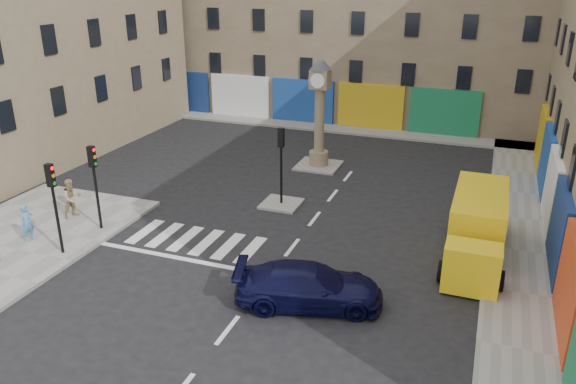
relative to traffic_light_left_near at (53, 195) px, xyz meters
The scene contains 14 objects.
ground 8.71m from the traffic_light_left_near, ahead, with size 120.00×120.00×0.00m, color black.
sidewalk_right 19.79m from the traffic_light_left_near, 29.96° to the left, with size 2.60×30.00×0.15m, color gray.
sidewalk_far 22.56m from the traffic_light_left_near, 78.94° to the left, with size 32.00×2.40×0.15m, color gray.
island_near 10.35m from the traffic_light_left_near, 51.07° to the left, with size 1.80×1.80×0.12m, color gray.
island_far 15.38m from the traffic_light_left_near, 65.46° to the left, with size 2.40×2.40×0.12m, color gray.
building_left 16.66m from the traffic_light_left_near, 132.20° to the left, with size 8.00×20.00×15.00m, color #877658.
traffic_light_left_near is the anchor object (origin of this frame).
traffic_light_left_far 2.40m from the traffic_light_left_near, 90.00° to the left, with size 0.28×0.22×3.70m.
traffic_light_island 10.03m from the traffic_light_left_near, 51.07° to the left, with size 0.28×0.22×3.70m.
clock_pillar 15.19m from the traffic_light_left_near, 65.45° to the left, with size 1.20×1.20×6.10m.
navy_sedan 10.42m from the traffic_light_left_near, ahead, with size 2.02×4.96×1.44m, color black.
yellow_van 16.41m from the traffic_light_left_near, 20.60° to the left, with size 2.27×6.61×2.40m.
pedestrian_blue 2.65m from the traffic_light_left_near, 168.89° to the left, with size 0.58×0.38×1.58m, color #5288BB.
pedestrian_tan 3.86m from the traffic_light_left_near, 122.66° to the left, with size 0.88×0.68×1.80m, color tan.
Camera 1 is at (6.93, -15.24, 10.65)m, focal length 35.00 mm.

